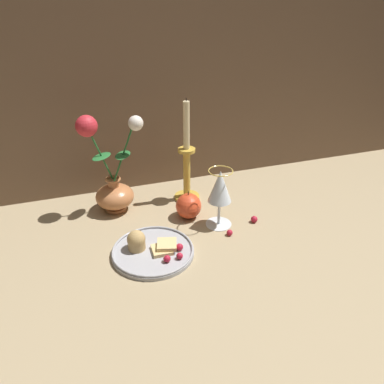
% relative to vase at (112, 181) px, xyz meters
% --- Properties ---
extents(ground_plane, '(2.40, 2.40, 0.00)m').
position_rel_vase_xyz_m(ground_plane, '(0.15, -0.18, -0.10)').
color(ground_plane, '#9E8966').
rests_on(ground_plane, ground).
extents(vase, '(0.18, 0.12, 0.31)m').
position_rel_vase_xyz_m(vase, '(0.00, 0.00, 0.00)').
color(vase, '#B77042').
rests_on(vase, ground_plane).
extents(plate_with_pastries, '(0.21, 0.21, 0.06)m').
position_rel_vase_xyz_m(plate_with_pastries, '(0.06, -0.25, -0.09)').
color(plate_with_pastries, '#A3A3A8').
rests_on(plate_with_pastries, ground_plane).
extents(wine_glass, '(0.08, 0.08, 0.17)m').
position_rel_vase_xyz_m(wine_glass, '(0.28, -0.18, 0.02)').
color(wine_glass, silver).
rests_on(wine_glass, ground_plane).
extents(candlestick, '(0.08, 0.08, 0.33)m').
position_rel_vase_xyz_m(candlestick, '(0.24, -0.00, 0.01)').
color(candlestick, gold).
rests_on(candlestick, ground_plane).
extents(apple_beside_vase, '(0.08, 0.08, 0.09)m').
position_rel_vase_xyz_m(apple_beside_vase, '(0.21, -0.11, -0.06)').
color(apple_beside_vase, '#D14223').
rests_on(apple_beside_vase, ground_plane).
extents(berry_near_plate, '(0.02, 0.02, 0.02)m').
position_rel_vase_xyz_m(berry_near_plate, '(0.28, -0.24, -0.09)').
color(berry_near_plate, '#AD192D').
rests_on(berry_near_plate, ground_plane).
extents(berry_front_center, '(0.02, 0.02, 0.02)m').
position_rel_vase_xyz_m(berry_front_center, '(0.38, -0.20, -0.09)').
color(berry_front_center, '#AD192D').
rests_on(berry_front_center, ground_plane).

